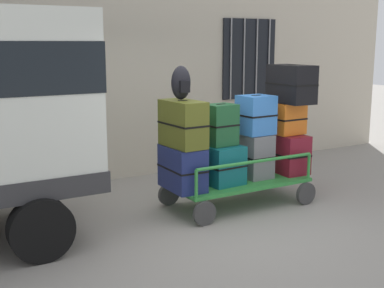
% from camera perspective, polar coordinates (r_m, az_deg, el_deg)
% --- Properties ---
extents(ground_plane, '(40.00, 40.00, 0.00)m').
position_cam_1_polar(ground_plane, '(6.87, 2.17, -8.37)').
color(ground_plane, gray).
extents(building_wall, '(12.00, 0.38, 5.00)m').
position_cam_1_polar(building_wall, '(8.89, -7.33, 12.38)').
color(building_wall, '#BCB29E').
rests_on(building_wall, ground).
extents(luggage_cart, '(2.05, 1.04, 0.37)m').
position_cam_1_polar(luggage_cart, '(7.41, 5.11, -4.47)').
color(luggage_cart, '#2D8438').
rests_on(luggage_cart, ground).
extents(cart_railing, '(1.95, 0.90, 0.38)m').
position_cam_1_polar(cart_railing, '(7.31, 5.16, -1.66)').
color(cart_railing, '#2D8438').
rests_on(cart_railing, luggage_cart).
extents(suitcase_left_bottom, '(0.43, 0.72, 0.59)m').
position_cam_1_polar(suitcase_left_bottom, '(6.84, -1.07, -2.68)').
color(suitcase_left_bottom, navy).
rests_on(suitcase_left_bottom, luggage_cart).
extents(suitcase_left_middle, '(0.41, 0.71, 0.61)m').
position_cam_1_polar(suitcase_left_middle, '(6.70, -1.02, 2.27)').
color(suitcase_left_middle, '#4C5119').
rests_on(suitcase_left_middle, suitcase_left_bottom).
extents(suitcase_midleft_bottom, '(0.54, 0.60, 0.54)m').
position_cam_1_polar(suitcase_midleft_bottom, '(7.14, 3.23, -2.27)').
color(suitcase_midleft_bottom, '#0F5960').
rests_on(suitcase_midleft_bottom, luggage_cart).
extents(suitcase_midleft_middle, '(0.44, 0.36, 0.57)m').
position_cam_1_polar(suitcase_midleft_middle, '(7.04, 3.23, 2.16)').
color(suitcase_midleft_middle, '#194C28').
rests_on(suitcase_midleft_middle, suitcase_midleft_bottom).
extents(suitcase_center_bottom, '(0.40, 0.39, 0.64)m').
position_cam_1_polar(suitcase_center_bottom, '(7.47, 7.20, -1.36)').
color(suitcase_center_bottom, slate).
rests_on(suitcase_center_bottom, luggage_cart).
extents(suitcase_center_middle, '(0.48, 0.44, 0.56)m').
position_cam_1_polar(suitcase_center_middle, '(7.39, 7.12, 3.25)').
color(suitcase_center_middle, '#3372C6').
rests_on(suitcase_center_middle, suitcase_center_bottom).
extents(suitcase_midright_bottom, '(0.45, 0.72, 0.59)m').
position_cam_1_polar(suitcase_midright_bottom, '(7.89, 10.47, -0.99)').
color(suitcase_midright_bottom, maroon).
rests_on(suitcase_midright_bottom, luggage_cart).
extents(suitcase_midright_middle, '(0.47, 0.41, 0.47)m').
position_cam_1_polar(suitcase_midright_middle, '(7.81, 10.55, 2.84)').
color(suitcase_midright_middle, orange).
rests_on(suitcase_midright_middle, suitcase_midright_bottom).
extents(suitcase_midright_top, '(0.45, 0.77, 0.56)m').
position_cam_1_polar(suitcase_midright_top, '(7.70, 10.99, 6.58)').
color(suitcase_midright_top, black).
rests_on(suitcase_midright_top, suitcase_midright_middle).
extents(backpack, '(0.27, 0.22, 0.44)m').
position_cam_1_polar(backpack, '(6.70, -1.22, 6.82)').
color(backpack, black).
rests_on(backpack, suitcase_left_middle).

